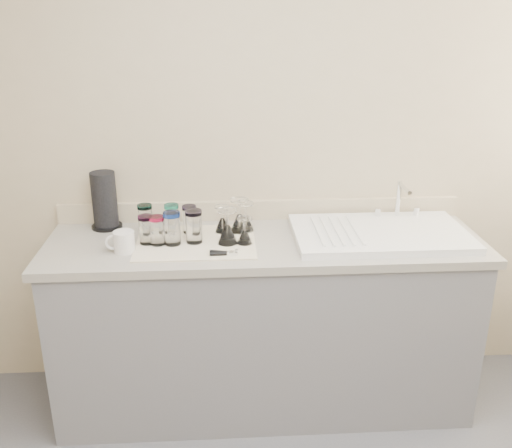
{
  "coord_description": "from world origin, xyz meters",
  "views": [
    {
      "loc": [
        -0.2,
        -1.28,
        1.93
      ],
      "look_at": [
        -0.05,
        1.15,
        1.0
      ],
      "focal_mm": 40.0,
      "sensor_mm": 36.0,
      "label": 1
    }
  ],
  "objects": [
    {
      "name": "goblet_front_left",
      "position": [
        -0.18,
        1.15,
        0.96
      ],
      "size": [
        0.09,
        0.09,
        0.16
      ],
      "color": "white",
      "rests_on": "dish_towel"
    },
    {
      "name": "goblet_extra",
      "position": [
        -0.12,
        1.3,
        0.96
      ],
      "size": [
        0.09,
        0.09,
        0.16
      ],
      "color": "white",
      "rests_on": "dish_towel"
    },
    {
      "name": "sink_unit",
      "position": [
        0.55,
        1.2,
        0.92
      ],
      "size": [
        0.82,
        0.5,
        0.22
      ],
      "color": "white",
      "rests_on": "counter_unit"
    },
    {
      "name": "goblet_front_right",
      "position": [
        -0.1,
        1.14,
        0.95
      ],
      "size": [
        0.07,
        0.07,
        0.13
      ],
      "color": "white",
      "rests_on": "dish_towel"
    },
    {
      "name": "tumbler_teal",
      "position": [
        -0.57,
        1.31,
        0.98
      ],
      "size": [
        0.07,
        0.07,
        0.14
      ],
      "color": "white",
      "rests_on": "dish_towel"
    },
    {
      "name": "tumbler_magenta",
      "position": [
        -0.55,
        1.17,
        0.98
      ],
      "size": [
        0.07,
        0.07,
        0.14
      ],
      "color": "white",
      "rests_on": "dish_towel"
    },
    {
      "name": "tumbler_cyan",
      "position": [
        -0.44,
        1.31,
        0.98
      ],
      "size": [
        0.07,
        0.07,
        0.14
      ],
      "color": "white",
      "rests_on": "dish_towel"
    },
    {
      "name": "counter_unit",
      "position": [
        0.0,
        1.2,
        0.45
      ],
      "size": [
        2.06,
        0.62,
        0.9
      ],
      "color": "slate",
      "rests_on": "ground"
    },
    {
      "name": "room_envelope",
      "position": [
        0.0,
        0.0,
        1.56
      ],
      "size": [
        3.54,
        3.5,
        2.52
      ],
      "color": "#4F4F54",
      "rests_on": "ground"
    },
    {
      "name": "tumbler_purple",
      "position": [
        -0.36,
        1.3,
        0.98
      ],
      "size": [
        0.07,
        0.07,
        0.13
      ],
      "color": "white",
      "rests_on": "dish_towel"
    },
    {
      "name": "tumbler_lavender",
      "position": [
        -0.33,
        1.17,
        0.99
      ],
      "size": [
        0.08,
        0.08,
        0.16
      ],
      "color": "white",
      "rests_on": "dish_towel"
    },
    {
      "name": "white_mug",
      "position": [
        -0.64,
        1.1,
        0.95
      ],
      "size": [
        0.14,
        0.1,
        0.1
      ],
      "color": "silver",
      "rests_on": "counter_unit"
    },
    {
      "name": "tumbler_extra",
      "position": [
        -0.5,
        1.16,
        0.98
      ],
      "size": [
        0.07,
        0.07,
        0.14
      ],
      "color": "white",
      "rests_on": "dish_towel"
    },
    {
      "name": "paper_towel_roll",
      "position": [
        -0.77,
        1.41,
        1.04
      ],
      "size": [
        0.15,
        0.15,
        0.28
      ],
      "color": "black",
      "rests_on": "counter_unit"
    },
    {
      "name": "tumbler_blue",
      "position": [
        -0.43,
        1.16,
        0.99
      ],
      "size": [
        0.08,
        0.08,
        0.16
      ],
      "color": "white",
      "rests_on": "dish_towel"
    },
    {
      "name": "dish_towel",
      "position": [
        -0.33,
        1.18,
        0.9
      ],
      "size": [
        0.55,
        0.42,
        0.01
      ],
      "primitive_type": "cube",
      "color": "white",
      "rests_on": "counter_unit"
    },
    {
      "name": "goblet_back_left",
      "position": [
        -0.2,
        1.3,
        0.95
      ],
      "size": [
        0.07,
        0.07,
        0.13
      ],
      "color": "white",
      "rests_on": "dish_towel"
    },
    {
      "name": "can_opener",
      "position": [
        -0.2,
        1.02,
        0.92
      ],
      "size": [
        0.13,
        0.05,
        0.02
      ],
      "color": "silver",
      "rests_on": "dish_towel"
    },
    {
      "name": "goblet_back_right",
      "position": [
        -0.09,
        1.31,
        0.96
      ],
      "size": [
        0.08,
        0.08,
        0.14
      ],
      "color": "white",
      "rests_on": "dish_towel"
    }
  ]
}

